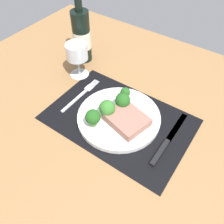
% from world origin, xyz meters
% --- Properties ---
extents(ground_plane, '(1.40, 1.10, 0.03)m').
position_xyz_m(ground_plane, '(0.00, 0.00, -0.01)').
color(ground_plane, '#996D42').
extents(placemat, '(0.45, 0.30, 0.00)m').
position_xyz_m(placemat, '(0.00, 0.00, 0.00)').
color(placemat, black).
rests_on(placemat, ground_plane).
extents(plate, '(0.26, 0.26, 0.02)m').
position_xyz_m(plate, '(0.00, 0.00, 0.01)').
color(plate, white).
rests_on(plate, placemat).
extents(steak, '(0.14, 0.13, 0.03)m').
position_xyz_m(steak, '(0.03, -0.01, 0.03)').
color(steak, '#9E6B5B').
rests_on(steak, plate).
extents(broccoli_front_edge, '(0.05, 0.05, 0.06)m').
position_xyz_m(broccoli_front_edge, '(-0.04, -0.08, 0.06)').
color(broccoli_front_edge, '#5B8942').
rests_on(broccoli_front_edge, plate).
extents(broccoli_near_fork, '(0.03, 0.03, 0.05)m').
position_xyz_m(broccoli_near_fork, '(-0.03, 0.07, 0.05)').
color(broccoli_near_fork, '#5B8942').
rests_on(broccoli_near_fork, plate).
extents(broccoli_back_left, '(0.05, 0.05, 0.06)m').
position_xyz_m(broccoli_back_left, '(-0.01, 0.03, 0.05)').
color(broccoli_back_left, '#6B994C').
rests_on(broccoli_back_left, plate).
extents(broccoli_center, '(0.05, 0.05, 0.06)m').
position_xyz_m(broccoli_center, '(-0.03, -0.02, 0.05)').
color(broccoli_center, '#6B994C').
rests_on(broccoli_center, plate).
extents(fork, '(0.02, 0.19, 0.01)m').
position_xyz_m(fork, '(-0.17, 0.01, 0.01)').
color(fork, silver).
rests_on(fork, placemat).
extents(knife, '(0.02, 0.23, 0.01)m').
position_xyz_m(knife, '(0.17, 0.01, 0.01)').
color(knife, black).
rests_on(knife, placemat).
extents(wine_bottle, '(0.07, 0.07, 0.29)m').
position_xyz_m(wine_bottle, '(-0.30, 0.19, 0.11)').
color(wine_bottle, black).
rests_on(wine_bottle, ground_plane).
extents(wine_glass, '(0.08, 0.08, 0.13)m').
position_xyz_m(wine_glass, '(-0.25, 0.10, 0.09)').
color(wine_glass, silver).
rests_on(wine_glass, ground_plane).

